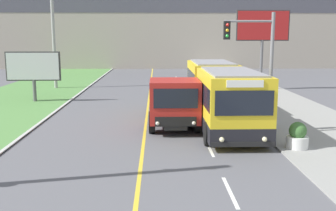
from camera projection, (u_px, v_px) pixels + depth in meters
city_bus at (220, 93)px, 20.99m from camera, size 2.75×11.91×3.03m
dump_truck at (174, 102)px, 19.69m from camera, size 2.45×6.75×2.51m
utility_pole_far at (53, 30)px, 33.89m from camera, size 1.80×0.28×9.97m
traffic_light_mast at (257, 58)px, 17.64m from camera, size 2.28×0.32×5.61m
billboard_large at (263, 29)px, 32.75m from camera, size 4.43×0.24×6.68m
billboard_small at (33, 67)px, 27.24m from camera, size 3.74×0.24×3.50m
planter_round_near at (297, 137)px, 15.89m from camera, size 0.88×0.88×1.07m
planter_round_second at (266, 113)px, 20.69m from camera, size 0.93×0.93×1.10m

